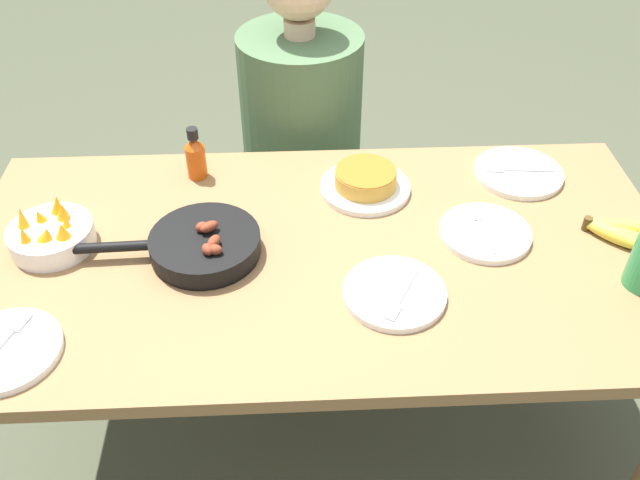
{
  "coord_description": "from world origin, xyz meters",
  "views": [
    {
      "loc": [
        -0.06,
        -1.18,
        1.79
      ],
      "look_at": [
        0.0,
        0.0,
        0.79
      ],
      "focal_mm": 38.0,
      "sensor_mm": 36.0,
      "label": 1
    }
  ],
  "objects_px": {
    "frittata_plate_center": "(365,182)",
    "empty_plate_near_front": "(5,351)",
    "person_figure": "(302,174)",
    "empty_plate_far_right": "(518,173)",
    "fruit_bowl_mango": "(51,234)",
    "empty_plate_far_left": "(485,233)",
    "banana_bunch": "(619,232)",
    "hot_sauce_bottle": "(195,156)",
    "skillet": "(203,246)",
    "empty_plate_mid_edge": "(395,293)"
  },
  "relations": [
    {
      "from": "empty_plate_far_left",
      "to": "empty_plate_mid_edge",
      "type": "distance_m",
      "value": 0.31
    },
    {
      "from": "empty_plate_far_right",
      "to": "hot_sauce_bottle",
      "type": "distance_m",
      "value": 0.85
    },
    {
      "from": "banana_bunch",
      "to": "empty_plate_far_right",
      "type": "distance_m",
      "value": 0.31
    },
    {
      "from": "empty_plate_mid_edge",
      "to": "hot_sauce_bottle",
      "type": "relative_size",
      "value": 1.54
    },
    {
      "from": "fruit_bowl_mango",
      "to": "hot_sauce_bottle",
      "type": "distance_m",
      "value": 0.41
    },
    {
      "from": "person_figure",
      "to": "frittata_plate_center",
      "type": "bearing_deg",
      "value": -71.07
    },
    {
      "from": "frittata_plate_center",
      "to": "person_figure",
      "type": "relative_size",
      "value": 0.19
    },
    {
      "from": "empty_plate_far_left",
      "to": "person_figure",
      "type": "height_order",
      "value": "person_figure"
    },
    {
      "from": "skillet",
      "to": "frittata_plate_center",
      "type": "relative_size",
      "value": 1.8
    },
    {
      "from": "frittata_plate_center",
      "to": "empty_plate_near_front",
      "type": "relative_size",
      "value": 1.05
    },
    {
      "from": "skillet",
      "to": "empty_plate_mid_edge",
      "type": "xyz_separation_m",
      "value": [
        0.42,
        -0.15,
        -0.02
      ]
    },
    {
      "from": "empty_plate_far_right",
      "to": "person_figure",
      "type": "bearing_deg",
      "value": 144.75
    },
    {
      "from": "hot_sauce_bottle",
      "to": "empty_plate_far_left",
      "type": "bearing_deg",
      "value": -21.7
    },
    {
      "from": "empty_plate_far_left",
      "to": "fruit_bowl_mango",
      "type": "bearing_deg",
      "value": 179.27
    },
    {
      "from": "empty_plate_far_left",
      "to": "empty_plate_far_right",
      "type": "relative_size",
      "value": 0.93
    },
    {
      "from": "empty_plate_mid_edge",
      "to": "hot_sauce_bottle",
      "type": "bearing_deg",
      "value": 134.5
    },
    {
      "from": "empty_plate_far_right",
      "to": "empty_plate_mid_edge",
      "type": "relative_size",
      "value": 1.05
    },
    {
      "from": "empty_plate_far_left",
      "to": "hot_sauce_bottle",
      "type": "bearing_deg",
      "value": 158.3
    },
    {
      "from": "hot_sauce_bottle",
      "to": "skillet",
      "type": "bearing_deg",
      "value": -82.51
    },
    {
      "from": "empty_plate_far_left",
      "to": "empty_plate_mid_edge",
      "type": "xyz_separation_m",
      "value": [
        -0.24,
        -0.19,
        -0.0
      ]
    },
    {
      "from": "frittata_plate_center",
      "to": "empty_plate_mid_edge",
      "type": "height_order",
      "value": "frittata_plate_center"
    },
    {
      "from": "empty_plate_near_front",
      "to": "empty_plate_mid_edge",
      "type": "relative_size",
      "value": 0.99
    },
    {
      "from": "frittata_plate_center",
      "to": "empty_plate_mid_edge",
      "type": "bearing_deg",
      "value": -86.2
    },
    {
      "from": "frittata_plate_center",
      "to": "fruit_bowl_mango",
      "type": "relative_size",
      "value": 1.2
    },
    {
      "from": "frittata_plate_center",
      "to": "fruit_bowl_mango",
      "type": "xyz_separation_m",
      "value": [
        -0.75,
        -0.18,
        0.01
      ]
    },
    {
      "from": "empty_plate_near_front",
      "to": "empty_plate_far_left",
      "type": "height_order",
      "value": "same"
    },
    {
      "from": "skillet",
      "to": "empty_plate_near_front",
      "type": "height_order",
      "value": "skillet"
    },
    {
      "from": "empty_plate_far_left",
      "to": "hot_sauce_bottle",
      "type": "distance_m",
      "value": 0.76
    },
    {
      "from": "banana_bunch",
      "to": "skillet",
      "type": "height_order",
      "value": "skillet"
    },
    {
      "from": "banana_bunch",
      "to": "empty_plate_far_left",
      "type": "bearing_deg",
      "value": 175.92
    },
    {
      "from": "banana_bunch",
      "to": "frittata_plate_center",
      "type": "xyz_separation_m",
      "value": [
        -0.58,
        0.22,
        0.01
      ]
    },
    {
      "from": "empty_plate_far_right",
      "to": "empty_plate_mid_edge",
      "type": "xyz_separation_m",
      "value": [
        -0.39,
        -0.43,
        0.0
      ]
    },
    {
      "from": "empty_plate_near_front",
      "to": "skillet",
      "type": "bearing_deg",
      "value": 37.02
    },
    {
      "from": "skillet",
      "to": "fruit_bowl_mango",
      "type": "xyz_separation_m",
      "value": [
        -0.35,
        0.05,
        0.01
      ]
    },
    {
      "from": "empty_plate_far_left",
      "to": "empty_plate_mid_edge",
      "type": "bearing_deg",
      "value": -141.72
    },
    {
      "from": "banana_bunch",
      "to": "empty_plate_far_right",
      "type": "height_order",
      "value": "banana_bunch"
    },
    {
      "from": "frittata_plate_center",
      "to": "empty_plate_near_front",
      "type": "distance_m",
      "value": 0.91
    },
    {
      "from": "empty_plate_far_left",
      "to": "empty_plate_far_right",
      "type": "xyz_separation_m",
      "value": [
        0.15,
        0.24,
        -0.0
      ]
    },
    {
      "from": "empty_plate_near_front",
      "to": "fruit_bowl_mango",
      "type": "xyz_separation_m",
      "value": [
        0.01,
        0.33,
        0.03
      ]
    },
    {
      "from": "skillet",
      "to": "empty_plate_far_left",
      "type": "bearing_deg",
      "value": -178.63
    },
    {
      "from": "empty_plate_near_front",
      "to": "empty_plate_far_left",
      "type": "bearing_deg",
      "value": 16.99
    },
    {
      "from": "fruit_bowl_mango",
      "to": "person_figure",
      "type": "bearing_deg",
      "value": 46.71
    },
    {
      "from": "banana_bunch",
      "to": "person_figure",
      "type": "relative_size",
      "value": 0.15
    },
    {
      "from": "empty_plate_far_left",
      "to": "hot_sauce_bottle",
      "type": "xyz_separation_m",
      "value": [
        -0.7,
        0.28,
        0.05
      ]
    },
    {
      "from": "empty_plate_mid_edge",
      "to": "hot_sauce_bottle",
      "type": "height_order",
      "value": "hot_sauce_bottle"
    },
    {
      "from": "empty_plate_far_left",
      "to": "skillet",
      "type": "bearing_deg",
      "value": -176.72
    },
    {
      "from": "banana_bunch",
      "to": "empty_plate_mid_edge",
      "type": "bearing_deg",
      "value": -163.11
    },
    {
      "from": "frittata_plate_center",
      "to": "empty_plate_near_front",
      "type": "height_order",
      "value": "frittata_plate_center"
    },
    {
      "from": "empty_plate_mid_edge",
      "to": "banana_bunch",
      "type": "bearing_deg",
      "value": 16.89
    },
    {
      "from": "person_figure",
      "to": "hot_sauce_bottle",
      "type": "bearing_deg",
      "value": -127.95
    }
  ]
}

